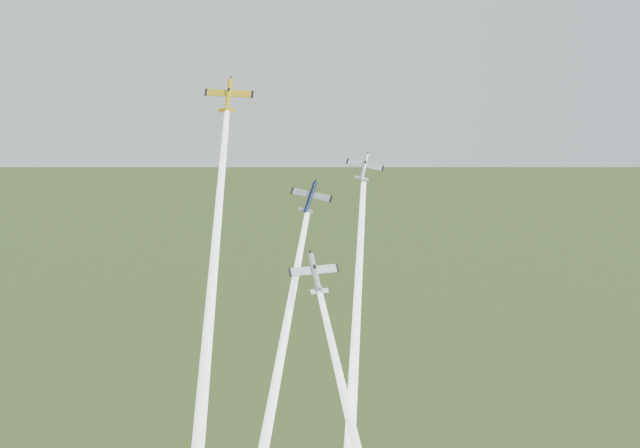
{
  "coord_description": "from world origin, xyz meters",
  "views": [
    {
      "loc": [
        -5.85,
        -136.03,
        116.72
      ],
      "look_at": [
        0.0,
        -6.0,
        92.0
      ],
      "focal_mm": 45.0,
      "sensor_mm": 36.0,
      "label": 1
    }
  ],
  "objects_px": {
    "plane_yellow": "(229,96)",
    "plane_silver_low": "(315,273)",
    "plane_silver_right": "(365,167)",
    "plane_navy": "(310,197)"
  },
  "relations": [
    {
      "from": "plane_yellow",
      "to": "plane_silver_low",
      "type": "xyz_separation_m",
      "value": [
        14.35,
        -14.04,
        -28.1
      ]
    },
    {
      "from": "plane_silver_right",
      "to": "plane_silver_low",
      "type": "xyz_separation_m",
      "value": [
        -9.34,
        -14.66,
        -15.63
      ]
    },
    {
      "from": "plane_silver_right",
      "to": "plane_silver_low",
      "type": "bearing_deg",
      "value": -112.97
    },
    {
      "from": "plane_silver_right",
      "to": "plane_yellow",
      "type": "bearing_deg",
      "value": -168.97
    },
    {
      "from": "plane_navy",
      "to": "plane_silver_low",
      "type": "distance_m",
      "value": 15.97
    },
    {
      "from": "plane_navy",
      "to": "plane_silver_right",
      "type": "xyz_separation_m",
      "value": [
        9.71,
        2.8,
        4.94
      ]
    },
    {
      "from": "plane_navy",
      "to": "plane_silver_right",
      "type": "distance_m",
      "value": 11.25
    },
    {
      "from": "plane_silver_right",
      "to": "plane_silver_low",
      "type": "height_order",
      "value": "plane_silver_right"
    },
    {
      "from": "plane_yellow",
      "to": "plane_silver_low",
      "type": "bearing_deg",
      "value": -39.17
    },
    {
      "from": "plane_navy",
      "to": "plane_silver_low",
      "type": "xyz_separation_m",
      "value": [
        0.37,
        -11.86,
        -10.69
      ]
    }
  ]
}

